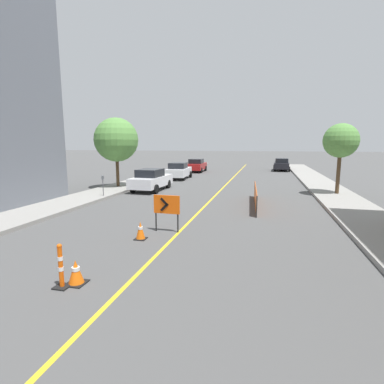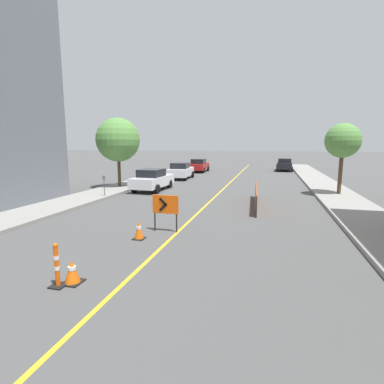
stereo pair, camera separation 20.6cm
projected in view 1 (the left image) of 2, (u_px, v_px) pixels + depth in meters
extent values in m
cube|color=gold|center=(219.00, 192.00, 21.47)|extent=(0.12, 58.45, 0.01)
cube|color=gray|center=(122.00, 187.00, 23.27)|extent=(2.71, 58.45, 0.17)
cube|color=gray|center=(335.00, 195.00, 19.65)|extent=(2.71, 58.45, 0.17)
cube|color=black|center=(77.00, 283.00, 7.36)|extent=(0.46, 0.46, 0.03)
cone|color=orange|center=(76.00, 271.00, 7.31)|extent=(0.37, 0.37, 0.58)
cylinder|color=white|center=(76.00, 269.00, 7.30)|extent=(0.19, 0.19, 0.09)
cube|color=black|center=(141.00, 239.00, 10.80)|extent=(0.41, 0.41, 0.03)
cone|color=orange|center=(140.00, 230.00, 10.75)|extent=(0.33, 0.33, 0.63)
cylinder|color=white|center=(140.00, 228.00, 10.73)|extent=(0.17, 0.17, 0.10)
cube|color=black|center=(62.00, 287.00, 7.17)|extent=(0.35, 0.35, 0.04)
cylinder|color=#EF560C|center=(61.00, 267.00, 7.09)|extent=(0.11, 0.11, 0.96)
cylinder|color=white|center=(61.00, 269.00, 7.10)|extent=(0.12, 0.12, 0.10)
cylinder|color=white|center=(60.00, 258.00, 7.06)|extent=(0.12, 0.12, 0.10)
sphere|color=#EF560C|center=(59.00, 246.00, 7.01)|extent=(0.12, 0.12, 0.12)
cube|color=#EF560C|center=(167.00, 204.00, 11.55)|extent=(1.05, 0.09, 0.72)
cube|color=black|center=(164.00, 202.00, 11.51)|extent=(0.34, 0.03, 0.34)
cube|color=black|center=(164.00, 207.00, 11.54)|extent=(0.34, 0.03, 0.34)
cylinder|color=black|center=(156.00, 222.00, 11.77)|extent=(0.06, 0.06, 0.73)
cylinder|color=black|center=(178.00, 223.00, 11.56)|extent=(0.06, 0.06, 0.73)
cube|color=#EF560C|center=(256.00, 196.00, 16.58)|extent=(0.33, 5.64, 1.03)
cylinder|color=#262626|center=(257.00, 207.00, 13.85)|extent=(0.05, 0.05, 1.03)
cylinder|color=#262626|center=(255.00, 189.00, 19.32)|extent=(0.05, 0.05, 1.03)
cube|color=silver|center=(151.00, 181.00, 21.99)|extent=(1.96, 4.36, 0.72)
cube|color=black|center=(150.00, 173.00, 21.69)|extent=(1.60, 1.99, 0.55)
cylinder|color=black|center=(147.00, 183.00, 23.53)|extent=(0.24, 0.65, 0.64)
cylinder|color=black|center=(168.00, 184.00, 23.13)|extent=(0.24, 0.65, 0.64)
cylinder|color=black|center=(133.00, 188.00, 20.98)|extent=(0.24, 0.65, 0.64)
cylinder|color=black|center=(156.00, 189.00, 20.57)|extent=(0.24, 0.65, 0.64)
cube|color=silver|center=(179.00, 172.00, 29.27)|extent=(2.05, 4.40, 0.72)
cube|color=black|center=(178.00, 166.00, 28.97)|extent=(1.64, 2.02, 0.55)
cylinder|color=black|center=(174.00, 174.00, 30.81)|extent=(0.26, 0.65, 0.64)
cylinder|color=black|center=(191.00, 174.00, 30.41)|extent=(0.26, 0.65, 0.64)
cylinder|color=black|center=(166.00, 177.00, 28.26)|extent=(0.26, 0.65, 0.64)
cylinder|color=black|center=(184.00, 177.00, 27.85)|extent=(0.26, 0.65, 0.64)
cube|color=maroon|center=(197.00, 166.00, 36.54)|extent=(1.87, 4.33, 0.72)
cube|color=black|center=(196.00, 161.00, 36.23)|extent=(1.56, 1.96, 0.55)
cylinder|color=black|center=(192.00, 168.00, 38.08)|extent=(0.23, 0.64, 0.64)
cylinder|color=black|center=(206.00, 168.00, 37.67)|extent=(0.23, 0.64, 0.64)
cylinder|color=black|center=(187.00, 170.00, 35.52)|extent=(0.23, 0.64, 0.64)
cylinder|color=black|center=(201.00, 170.00, 35.12)|extent=(0.23, 0.64, 0.64)
cube|color=black|center=(282.00, 165.00, 38.10)|extent=(2.01, 4.39, 0.72)
cube|color=black|center=(282.00, 160.00, 37.79)|extent=(1.63, 2.01, 0.55)
cylinder|color=black|center=(274.00, 167.00, 39.63)|extent=(0.25, 0.65, 0.64)
cylinder|color=black|center=(288.00, 168.00, 39.23)|extent=(0.25, 0.65, 0.64)
cylinder|color=black|center=(275.00, 169.00, 37.08)|extent=(0.25, 0.65, 0.64)
cylinder|color=black|center=(289.00, 169.00, 36.67)|extent=(0.25, 0.65, 0.64)
cylinder|color=#4C4C51|center=(103.00, 188.00, 18.70)|extent=(0.05, 0.05, 1.03)
cube|color=#565B60|center=(103.00, 178.00, 18.60)|extent=(0.12, 0.10, 0.22)
sphere|color=#565B60|center=(103.00, 176.00, 18.58)|extent=(0.11, 0.11, 0.11)
cylinder|color=#4C3823|center=(118.00, 171.00, 22.81)|extent=(0.24, 0.24, 2.30)
sphere|color=#568E42|center=(116.00, 140.00, 22.43)|extent=(3.28, 3.28, 3.28)
cylinder|color=#4C3823|center=(338.00, 174.00, 19.46)|extent=(0.24, 0.24, 2.61)
sphere|color=#568E42|center=(341.00, 141.00, 19.12)|extent=(2.19, 2.19, 2.19)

